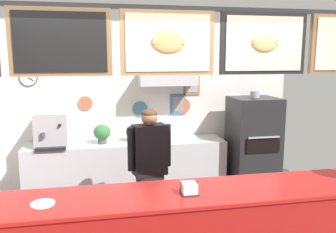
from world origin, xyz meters
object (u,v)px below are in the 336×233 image
Objects in this scene: espresso_machine at (52,129)px; condiment_plate at (43,204)px; shop_worker at (150,170)px; potted_rosemary at (133,133)px; napkin_holder at (189,189)px; pizza_oven at (253,148)px; potted_thyme at (102,133)px.

condiment_plate is (0.23, -2.47, -0.09)m from espresso_machine.
potted_rosemary is (-0.07, 1.22, 0.20)m from shop_worker.
napkin_holder is 1.16m from condiment_plate.
napkin_holder is at bearing -125.31° from pizza_oven.
potted_rosemary is at bearing 2.20° from espresso_machine.
espresso_machine is 0.71m from potted_thyme.
condiment_plate is at bearing -110.48° from potted_rosemary.
potted_thyme is (0.70, -0.00, -0.08)m from espresso_machine.
potted_thyme reaches higher than potted_rosemary.
espresso_machine is at bearing -55.93° from shop_worker.
pizza_oven reaches higher than potted_rosemary.
potted_thyme is 1.92× the size of napkin_holder.
potted_thyme reaches higher than napkin_holder.
shop_worker is 1.31m from potted_thyme.
potted_rosemary is at bearing 172.59° from pizza_oven.
espresso_machine is 2.84m from napkin_holder.
shop_worker reaches higher than condiment_plate.
shop_worker reaches higher than potted_thyme.
potted_rosemary is 2.54m from napkin_holder.
shop_worker is 8.73× the size of condiment_plate.
potted_rosemary is at bearing -99.03° from shop_worker.
shop_worker reaches higher than potted_rosemary.
napkin_holder is at bearing -85.11° from potted_rosemary.
potted_rosemary is (1.17, 0.04, -0.10)m from espresso_machine.
potted_thyme is at bearing 105.40° from napkin_holder.
shop_worker is at bearing -86.56° from potted_rosemary.
espresso_machine is 2.12× the size of potted_rosemary.
shop_worker reaches higher than napkin_holder.
napkin_holder is at bearing -0.39° from condiment_plate.
pizza_oven is 9.18× the size of condiment_plate.
potted_thyme is 0.47m from potted_rosemary.
espresso_machine is 1.85× the size of potted_thyme.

